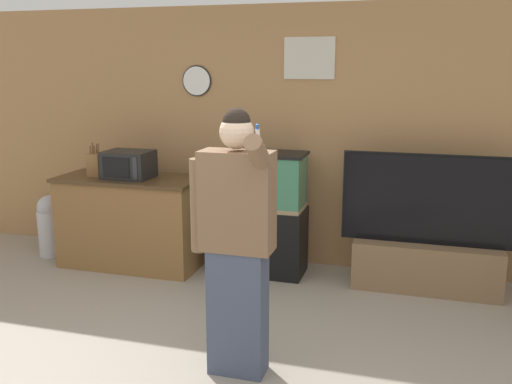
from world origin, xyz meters
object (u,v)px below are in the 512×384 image
Objects in this scene: counter_island at (131,221)px; aquarium_on_stand at (262,213)px; microwave at (129,164)px; knife_block at (95,165)px; tv_on_stand at (427,251)px; person_standing at (236,241)px; trash_bin at (51,224)px.

counter_island is 1.20× the size of aquarium_on_stand.
microwave is at bearing -60.81° from counter_island.
tv_on_stand is (3.24, 0.22, -0.67)m from knife_block.
aquarium_on_stand is 0.68× the size of person_standing.
microwave is 2.96m from tv_on_stand.
person_standing is 2.66× the size of trash_bin.
person_standing reaches higher than trash_bin.
person_standing is at bearing -123.25° from tv_on_stand.
knife_block is 0.28× the size of aquarium_on_stand.
person_standing is at bearing -38.78° from knife_block.
knife_block is 0.19× the size of person_standing.
counter_island is 1.00m from trash_bin.
knife_block reaches higher than aquarium_on_stand.
trash_bin is at bearing -176.75° from aquarium_on_stand.
microwave is at bearing -176.10° from tv_on_stand.
aquarium_on_stand is at bearing 100.71° from person_standing.
trash_bin is (-0.64, 0.10, -0.70)m from knife_block.
tv_on_stand reaches higher than aquarium_on_stand.
person_standing reaches higher than tv_on_stand.
trash_bin is (-2.67, 1.73, -0.58)m from person_standing.
counter_island is 1.35m from aquarium_on_stand.
aquarium_on_stand is 0.77× the size of tv_on_stand.
microwave is 1.40m from aquarium_on_stand.
counter_island is 0.82× the size of person_standing.
person_standing is (1.66, -1.65, -0.14)m from microwave.
knife_block is at bearing 141.22° from person_standing.
knife_block reaches higher than tv_on_stand.
aquarium_on_stand reaches higher than trash_bin.
person_standing is (1.69, -1.69, 0.46)m from counter_island.
trash_bin is at bearing 147.10° from person_standing.
person_standing is at bearing -45.12° from counter_island.
trash_bin is (-3.88, -0.12, -0.03)m from tv_on_stand.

